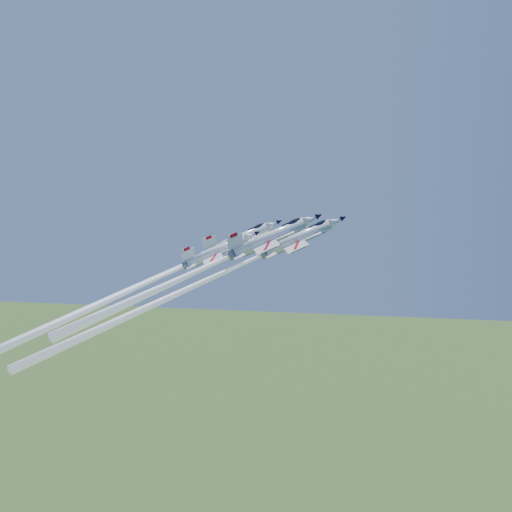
# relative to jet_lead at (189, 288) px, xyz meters

# --- Properties ---
(jet_lead) EXTENTS (47.13, 17.89, 46.18)m
(jet_lead) POSITION_rel_jet_lead_xyz_m (0.00, 0.00, 0.00)
(jet_lead) COLOR white
(jet_left) EXTENTS (46.55, 17.53, 46.78)m
(jet_left) POSITION_rel_jet_lead_xyz_m (-11.83, 2.67, -1.24)
(jet_left) COLOR white
(jet_right) EXTENTS (36.02, 14.28, 30.35)m
(jet_right) POSITION_rel_jet_lead_xyz_m (3.21, -8.13, 5.05)
(jet_right) COLOR white
(jet_slot) EXTENTS (43.19, 16.24, 43.60)m
(jet_slot) POSITION_rel_jet_lead_xyz_m (-12.87, -6.27, -1.02)
(jet_slot) COLOR white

